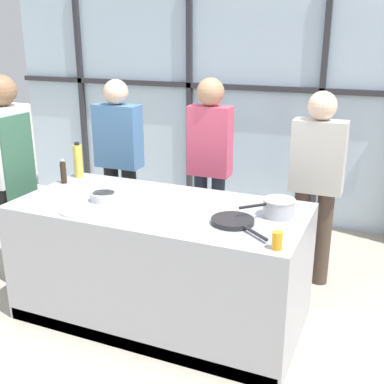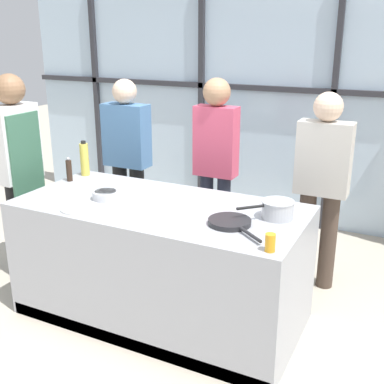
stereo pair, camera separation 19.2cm
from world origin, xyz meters
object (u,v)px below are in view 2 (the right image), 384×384
Objects in this scene: spectator_center_left at (216,159)px; pepper_grinder at (69,170)px; spectator_center_right at (322,180)px; juice_glass_near at (270,243)px; spectator_far_left at (127,155)px; mixing_bowl at (106,194)px; white_plate at (80,208)px; oil_bottle at (85,159)px; chef at (19,164)px; frying_pan at (230,222)px; saucepan at (277,209)px.

pepper_grinder is at bearing 41.05° from spectator_center_left.
spectator_center_right reaches higher than pepper_grinder.
pepper_grinder is 2.04m from juice_glass_near.
juice_glass_near is (1.94, -1.44, 0.01)m from spectator_far_left.
mixing_bowl is 0.61m from pepper_grinder.
spectator_far_left is 6.17× the size of white_plate.
pepper_grinder is at bearing -92.87° from oil_bottle.
spectator_far_left is at bearing 0.00° from spectator_center_right.
spectator_far_left is 2.41m from juice_glass_near.
mixing_bowl is at bearing 82.85° from white_plate.
white_plate is at bearing 68.06° from chef.
spectator_center_left is 5.68× the size of oil_bottle.
spectator_center_right is at bearing 43.69° from white_plate.
spectator_center_left is 16.27× the size of juice_glass_near.
spectator_far_left is (0.46, 0.98, -0.09)m from chef.
oil_bottle is (-0.51, 0.71, 0.14)m from white_plate.
frying_pan is 1.32× the size of saucepan.
pepper_grinder reaches higher than white_plate.
spectator_center_right is at bearing 90.29° from juice_glass_near.
oil_bottle is 2.86× the size of juice_glass_near.
juice_glass_near is at bearing 124.09° from spectator_center_left.
chef is 2.28m from saucepan.
white_plate is (-1.32, -0.46, -0.06)m from saucepan.
chef is at bearing 34.46° from spectator_center_left.
pepper_grinder reaches higher than juice_glass_near.
chef reaches higher than spectator_center_right.
oil_bottle is (-0.97, -0.66, 0.04)m from spectator_center_left.
spectator_center_right is at bearing 38.21° from mixing_bowl.
juice_glass_near is at bearing -13.51° from mixing_bowl.
spectator_center_right is at bearing 83.12° from saucepan.
spectator_center_right reaches higher than frying_pan.
saucepan is 1.21× the size of white_plate.
frying_pan is at bearing 73.21° from spectator_center_right.
spectator_far_left reaches higher than juice_glass_near.
spectator_center_right is 2.05m from oil_bottle.
spectator_center_left is at bearing 33.99° from oil_bottle.
saucepan is 1.84m from pepper_grinder.
oil_bottle reaches higher than frying_pan.
spectator_center_left is 1.45m from white_plate.
oil_bottle reaches higher than saucepan.
frying_pan is 4.09× the size of juice_glass_near.
mixing_bowl is at bearing 176.52° from frying_pan.
spectator_far_left reaches higher than white_plate.
spectator_center_left is 6.34× the size of white_plate.
white_plate is (0.50, -1.37, -0.03)m from spectator_far_left.
spectator_center_left is 8.43× the size of pepper_grinder.
spectator_center_right is 2.13m from pepper_grinder.
white_plate is at bearing -44.59° from pepper_grinder.
chef reaches higher than pepper_grinder.
mixing_bowl is (-1.05, 0.06, 0.01)m from frying_pan.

